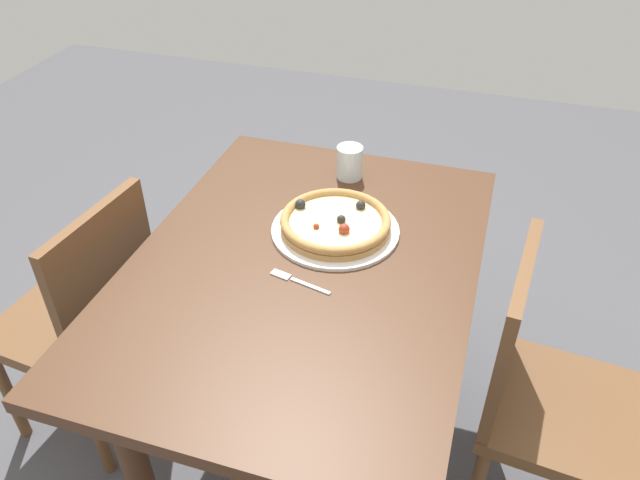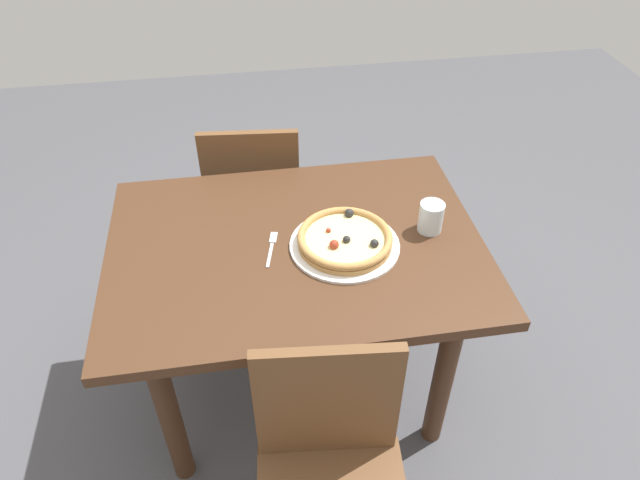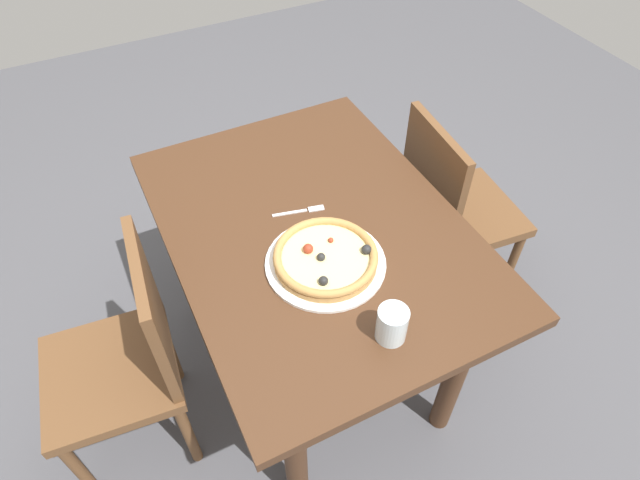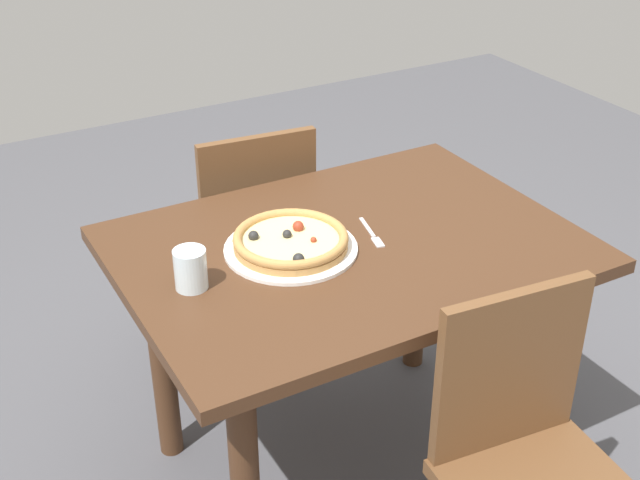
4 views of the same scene
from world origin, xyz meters
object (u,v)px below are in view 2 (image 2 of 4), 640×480
dining_table (297,271)px  plate (345,245)px  pizza (345,239)px  drinking_glass (431,218)px  chair_far (255,199)px  fork (272,246)px

dining_table → plate: bearing=-14.8°
pizza → drinking_glass: bearing=7.0°
chair_far → fork: bearing=-82.3°
dining_table → chair_far: chair_far is taller
fork → drinking_glass: drinking_glass is taller
plate → drinking_glass: drinking_glass is taller
plate → chair_far: bearing=110.1°
plate → pizza: 0.03m
dining_table → drinking_glass: 0.47m
plate → fork: 0.23m
fork → drinking_glass: (0.51, 0.00, 0.05)m
chair_far → pizza: 0.79m
chair_far → pizza: (0.25, -0.68, 0.31)m
chair_far → pizza: size_ratio=2.90×
chair_far → plate: bearing=-64.3°
drinking_glass → fork: bearing=-180.0°
dining_table → drinking_glass: size_ratio=11.66×
chair_far → plate: (0.25, -0.68, 0.29)m
pizza → fork: pizza is taller
chair_far → fork: 0.71m
chair_far → fork: chair_far is taller
chair_far → dining_table: bearing=-75.6°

